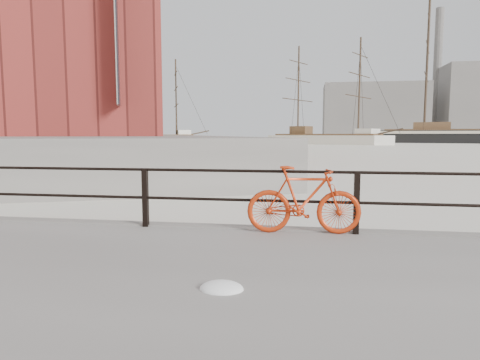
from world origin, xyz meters
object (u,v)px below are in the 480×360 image
at_px(workboat_near, 45,154).
at_px(workboat_far, 74,149).
at_px(schooner_mid, 326,144).
at_px(schooner_left, 151,143).
at_px(bicycle, 304,200).

distance_m(workboat_near, workboat_far, 14.05).
distance_m(schooner_mid, schooner_left, 35.56).
distance_m(bicycle, schooner_mid, 77.02).
bearing_deg(schooner_mid, workboat_near, -93.63).
bearing_deg(schooner_mid, bicycle, -64.08).
height_order(bicycle, schooner_mid, schooner_mid).
xyz_separation_m(bicycle, schooner_mid, (3.41, 76.94, -0.89)).
height_order(bicycle, workboat_far, workboat_far).
bearing_deg(bicycle, workboat_far, 120.41).
xyz_separation_m(schooner_left, workboat_far, (2.19, -33.03, 0.00)).
xyz_separation_m(schooner_mid, schooner_left, (-35.56, 0.59, 0.00)).
height_order(schooner_left, workboat_far, schooner_left).
distance_m(schooner_mid, workboat_far, 46.54).
distance_m(schooner_left, workboat_far, 33.11).
relative_size(schooner_mid, schooner_left, 1.17).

